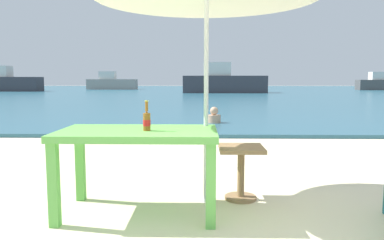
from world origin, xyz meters
name	(u,v)px	position (x,y,z in m)	size (l,w,h in m)	color
sea_water	(204,92)	(0.00, 30.00, 0.04)	(120.00, 50.00, 0.08)	#2D6075
picnic_table_green	(138,142)	(-0.86, 0.77, 0.65)	(1.40, 0.80, 0.76)	#60B24C
beer_bottle_amber	(147,120)	(-0.78, 0.71, 0.85)	(0.07, 0.07, 0.26)	brown
side_table_wood	(241,165)	(0.10, 1.17, 0.35)	(0.44, 0.44, 0.54)	olive
swimmer_person	(214,117)	(0.05, 7.04, 0.24)	(0.34, 0.34, 0.41)	tan
boat_tanker	(5,82)	(-17.62, 30.34, 0.88)	(6.15, 1.68, 2.23)	#38383F
boat_barge	(223,82)	(1.52, 27.21, 0.94)	(6.54, 1.78, 2.38)	#38383F
boat_ferry	(112,83)	(-9.56, 36.42, 0.75)	(5.10, 1.39, 1.85)	gray
boat_cargo_ship	(382,83)	(17.54, 34.79, 0.71)	(4.85, 1.32, 1.76)	#4C4C4C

